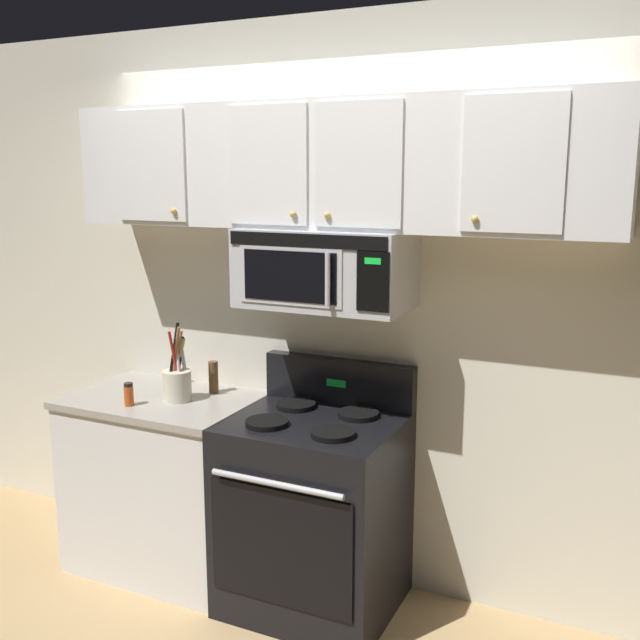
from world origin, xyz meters
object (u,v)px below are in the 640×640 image
(salt_shaker, at_px, (179,375))
(spice_jar, at_px, (129,394))
(pepper_mill, at_px, (213,377))
(over_range_microwave, at_px, (325,268))
(utensil_crock_cream, at_px, (177,381))
(stove_range, at_px, (314,510))

(salt_shaker, bearing_deg, spice_jar, -88.92)
(salt_shaker, relative_size, pepper_mill, 0.57)
(over_range_microwave, height_order, pepper_mill, over_range_microwave)
(utensil_crock_cream, xyz_separation_m, salt_shaker, (-0.17, 0.25, -0.05))
(stove_range, height_order, over_range_microwave, over_range_microwave)
(utensil_crock_cream, bearing_deg, stove_range, 0.92)
(over_range_microwave, distance_m, pepper_mill, 0.88)
(stove_range, xyz_separation_m, salt_shaker, (-0.90, 0.23, 0.48))
(spice_jar, bearing_deg, stove_range, 11.36)
(over_range_microwave, distance_m, utensil_crock_cream, 0.94)
(stove_range, height_order, utensil_crock_cream, utensil_crock_cream)
(utensil_crock_cream, relative_size, spice_jar, 3.45)
(stove_range, distance_m, over_range_microwave, 1.11)
(stove_range, relative_size, salt_shaker, 11.98)
(utensil_crock_cream, height_order, spice_jar, utensil_crock_cream)
(stove_range, bearing_deg, salt_shaker, 165.45)
(over_range_microwave, xyz_separation_m, utensil_crock_cream, (-0.73, -0.13, -0.58))
(over_range_microwave, distance_m, spice_jar, 1.13)
(stove_range, bearing_deg, over_range_microwave, 90.14)
(stove_range, relative_size, over_range_microwave, 1.47)
(pepper_mill, bearing_deg, utensil_crock_cream, -116.30)
(stove_range, distance_m, pepper_mill, 0.84)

